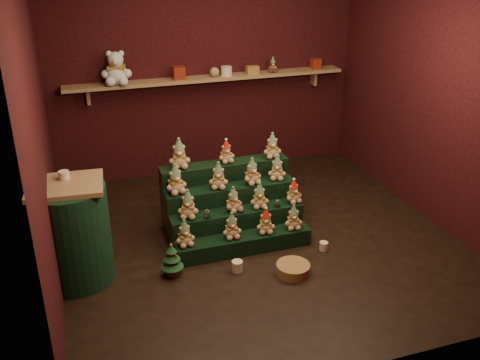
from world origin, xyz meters
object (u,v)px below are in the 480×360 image
object	(u,v)px
white_bear	(116,63)
mug_right	(324,246)
snow_globe_b	(241,209)
snow_globe_c	(277,203)
mini_christmas_tree	(172,259)
wicker_basket	(293,269)
brown_bear	(273,65)
riser_tier_front	(244,243)
side_table	(72,233)
snow_globe_a	(207,214)
mug_left	(237,266)

from	to	relation	value
white_bear	mug_right	bearing A→B (deg)	-43.00
snow_globe_b	snow_globe_c	distance (m)	0.40
snow_globe_c	mug_right	size ratio (longest dim) A/B	0.97
mini_christmas_tree	wicker_basket	distance (m)	1.15
snow_globe_b	brown_bear	distance (m)	2.37
riser_tier_front	side_table	world-z (taller)	side_table
side_table	mini_christmas_tree	bearing A→B (deg)	-10.70
snow_globe_a	mini_christmas_tree	distance (m)	0.61
mini_christmas_tree	mug_right	world-z (taller)	mini_christmas_tree
mug_left	snow_globe_c	bearing A→B (deg)	38.89
snow_globe_b	mug_left	xyz separation A→B (m)	(-0.20, -0.48, -0.35)
riser_tier_front	snow_globe_b	xyz separation A→B (m)	(0.02, 0.16, 0.31)
mug_left	white_bear	distance (m)	2.89
snow_globe_c	wicker_basket	xyz separation A→B (m)	(-0.11, -0.69, -0.35)
snow_globe_b	mug_right	bearing A→B (deg)	-27.40
white_bear	brown_bear	bearing A→B (deg)	9.99
snow_globe_a	snow_globe_b	size ratio (longest dim) A/B	1.18
brown_bear	mug_left	bearing A→B (deg)	-107.52
side_table	mug_left	xyz separation A→B (m)	(1.45, -0.36, -0.43)
mug_left	mug_right	xyz separation A→B (m)	(0.96, 0.09, -0.01)
snow_globe_a	mug_left	bearing A→B (deg)	-71.82
side_table	mug_left	distance (m)	1.56
side_table	snow_globe_a	bearing A→B (deg)	10.08
white_bear	brown_bear	xyz separation A→B (m)	(1.99, 0.00, -0.15)
snow_globe_b	mug_left	bearing A→B (deg)	-112.13
mug_right	wicker_basket	xyz separation A→B (m)	(-0.47, -0.29, 0.01)
snow_globe_a	mini_christmas_tree	xyz separation A→B (m)	(-0.44, -0.36, -0.23)
mini_christmas_tree	riser_tier_front	bearing A→B (deg)	14.11
side_table	brown_bear	world-z (taller)	brown_bear
mini_christmas_tree	wicker_basket	xyz separation A→B (m)	(1.09, -0.33, -0.13)
riser_tier_front	side_table	xyz separation A→B (m)	(-1.63, 0.04, 0.39)
snow_globe_a	mug_right	world-z (taller)	snow_globe_a
mini_christmas_tree	mug_right	xyz separation A→B (m)	(1.56, -0.04, -0.13)
mug_right	mini_christmas_tree	bearing A→B (deg)	178.55
mug_right	snow_globe_c	bearing A→B (deg)	132.49
snow_globe_c	riser_tier_front	bearing A→B (deg)	-159.17
brown_bear	side_table	bearing A→B (deg)	-133.20
mug_right	snow_globe_b	bearing A→B (deg)	152.60
side_table	white_bear	world-z (taller)	white_bear
mini_christmas_tree	mug_left	bearing A→B (deg)	-11.71
mug_right	brown_bear	distance (m)	2.66
mug_right	brown_bear	xyz separation A→B (m)	(0.29, 2.26, 1.37)
mini_christmas_tree	brown_bear	size ratio (longest dim) A/B	1.86
snow_globe_a	white_bear	world-z (taller)	white_bear
snow_globe_c	mug_left	bearing A→B (deg)	-141.11
mug_left	wicker_basket	xyz separation A→B (m)	(0.49, -0.21, -0.00)
snow_globe_b	side_table	xyz separation A→B (m)	(-1.65, -0.12, 0.08)
snow_globe_c	white_bear	bearing A→B (deg)	125.73
wicker_basket	snow_globe_b	bearing A→B (deg)	113.15
mini_christmas_tree	brown_bear	bearing A→B (deg)	50.13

